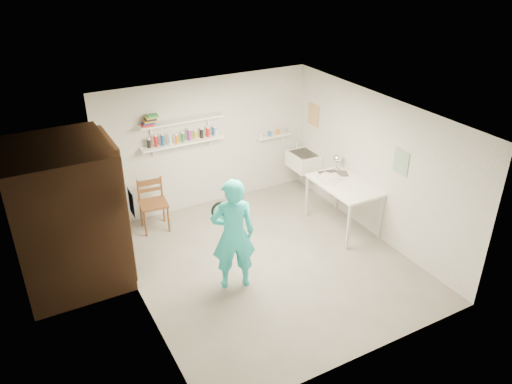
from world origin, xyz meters
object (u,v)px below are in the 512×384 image
man (233,234)px  wooden_chair (153,204)px  belfast_sink (304,161)px  desk_lamp (338,159)px  work_table (343,206)px  wall_clock (222,211)px

man → wooden_chair: bearing=-59.4°
belfast_sink → desk_lamp: 0.98m
work_table → belfast_sink: bearing=85.5°
man → work_table: man is taller
belfast_sink → work_table: bearing=-94.5°
work_table → desk_lamp: bearing=67.6°
desk_lamp → wooden_chair: bearing=162.1°
belfast_sink → wooden_chair: wooden_chair is taller
wooden_chair → work_table: bearing=-21.4°
man → work_table: 2.45m
work_table → wooden_chair: bearing=152.3°
man → wall_clock: bearing=-57.3°
wall_clock → wooden_chair: (-0.46, 1.84, -0.65)m
wooden_chair → work_table: 3.24m
belfast_sink → wooden_chair: (-2.98, 0.10, -0.21)m
belfast_sink → man: (-2.46, -1.95, 0.16)m
wall_clock → desk_lamp: 2.76m
wall_clock → desk_lamp: bearing=34.1°
wooden_chair → desk_lamp: (3.08, -1.00, 0.58)m
belfast_sink → desk_lamp: (0.10, -0.90, 0.37)m
belfast_sink → man: bearing=-141.7°
man → desk_lamp: bearing=-141.4°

